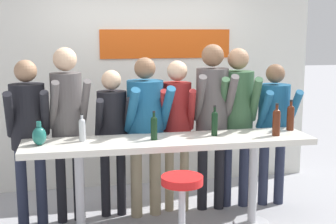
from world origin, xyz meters
TOP-DOWN VIEW (x-y plane):
  - back_wall at (0.00, 1.58)m, footprint 4.41×0.12m
  - tasting_table at (0.00, 0.00)m, footprint 2.81×0.58m
  - bar_stool at (-0.02, -0.61)m, footprint 0.38×0.38m
  - person_far_left at (-1.35, 0.45)m, footprint 0.44×0.55m
  - person_left at (-0.97, 0.46)m, footprint 0.44×0.58m
  - person_center_left at (-0.51, 0.53)m, footprint 0.38×0.49m
  - person_center at (-0.16, 0.45)m, footprint 0.50×0.59m
  - person_center_right at (0.19, 0.52)m, footprint 0.42×0.54m
  - person_right at (0.57, 0.49)m, footprint 0.45×0.59m
  - person_far_right at (0.87, 0.52)m, footprint 0.50×0.62m
  - person_rightmost at (1.30, 0.49)m, footprint 0.44×0.53m
  - wine_bottle_0 at (-0.83, 0.08)m, footprint 0.06×0.06m
  - wine_bottle_1 at (1.32, 0.13)m, footprint 0.08×0.08m
  - wine_bottle_2 at (0.47, 0.05)m, footprint 0.06×0.06m
  - wine_bottle_3 at (1.07, -0.07)m, footprint 0.08×0.08m
  - wine_bottle_4 at (-0.16, 0.00)m, footprint 0.06×0.06m
  - decorative_vase at (-1.22, 0.01)m, footprint 0.13×0.13m

SIDE VIEW (x-z plane):
  - bar_stool at x=-0.02m, z-range 0.12..0.89m
  - tasting_table at x=0.00m, z-range 0.34..1.30m
  - person_center_left at x=-0.51m, z-range 0.20..1.78m
  - person_rightmost at x=1.30m, z-range 0.19..1.82m
  - decorative_vase at x=-1.22m, z-range 0.93..1.15m
  - person_center_right at x=0.19m, z-range 0.22..1.89m
  - person_center at x=-0.16m, z-range 0.20..1.92m
  - person_far_left at x=-1.35m, z-range 0.21..1.92m
  - wine_bottle_0 at x=-0.83m, z-range 0.94..1.21m
  - wine_bottle_4 at x=-0.16m, z-range 0.94..1.22m
  - wine_bottle_2 at x=0.47m, z-range 0.94..1.24m
  - wine_bottle_1 at x=1.32m, z-range 0.94..1.26m
  - wine_bottle_3 at x=1.07m, z-range 0.94..1.26m
  - person_far_right at x=0.87m, z-range 0.22..2.02m
  - person_left at x=-0.97m, z-range 0.24..2.07m
  - person_right at x=0.57m, z-range 0.23..2.08m
  - back_wall at x=0.00m, z-range 0.00..2.68m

